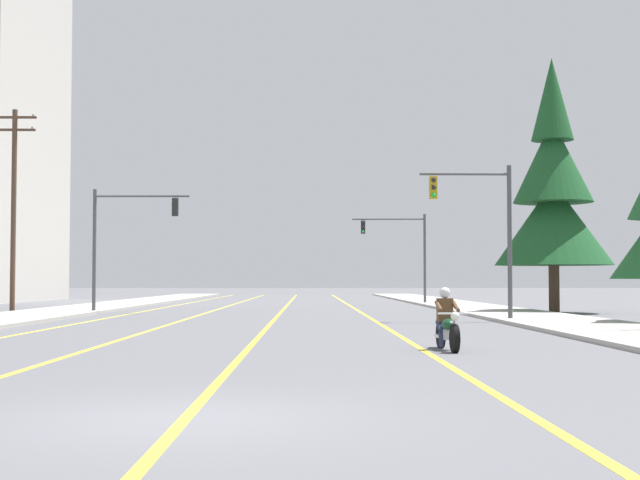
{
  "coord_description": "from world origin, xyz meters",
  "views": [
    {
      "loc": [
        1.47,
        -10.86,
        1.61
      ],
      "look_at": [
        1.87,
        23.32,
        3.12
      ],
      "focal_mm": 51.86,
      "sensor_mm": 36.0,
      "label": 1
    }
  ],
  "objects_px": {
    "motorcycle_with_rider": "(447,325)",
    "utility_pole_left_near": "(14,203)",
    "traffic_signal_near_right": "(484,220)",
    "traffic_signal_near_left": "(122,231)",
    "conifer_tree_right_verge_far": "(553,195)",
    "traffic_signal_mid_right": "(404,244)"
  },
  "relations": [
    {
      "from": "motorcycle_with_rider",
      "to": "traffic_signal_near_right",
      "type": "bearing_deg",
      "value": 75.9
    },
    {
      "from": "motorcycle_with_rider",
      "to": "traffic_signal_mid_right",
      "type": "bearing_deg",
      "value": 85.5
    },
    {
      "from": "traffic_signal_near_right",
      "to": "conifer_tree_right_verge_far",
      "type": "relative_size",
      "value": 0.48
    },
    {
      "from": "motorcycle_with_rider",
      "to": "traffic_signal_near_right",
      "type": "distance_m",
      "value": 15.73
    },
    {
      "from": "conifer_tree_right_verge_far",
      "to": "traffic_signal_mid_right",
      "type": "bearing_deg",
      "value": 108.77
    },
    {
      "from": "motorcycle_with_rider",
      "to": "traffic_signal_near_left",
      "type": "xyz_separation_m",
      "value": [
        -12.58,
        24.68,
        3.51
      ]
    },
    {
      "from": "traffic_signal_near_right",
      "to": "utility_pole_left_near",
      "type": "bearing_deg",
      "value": 153.4
    },
    {
      "from": "traffic_signal_mid_right",
      "to": "utility_pole_left_near",
      "type": "xyz_separation_m",
      "value": [
        -21.69,
        -15.64,
        1.5
      ]
    },
    {
      "from": "motorcycle_with_rider",
      "to": "conifer_tree_right_verge_far",
      "type": "xyz_separation_m",
      "value": [
        9.07,
        24.59,
        5.32
      ]
    },
    {
      "from": "traffic_signal_near_right",
      "to": "traffic_signal_near_left",
      "type": "bearing_deg",
      "value": 149.04
    },
    {
      "from": "traffic_signal_near_right",
      "to": "traffic_signal_mid_right",
      "type": "relative_size",
      "value": 1.0
    },
    {
      "from": "traffic_signal_near_left",
      "to": "motorcycle_with_rider",
      "type": "bearing_deg",
      "value": -63.0
    },
    {
      "from": "traffic_signal_near_left",
      "to": "conifer_tree_right_verge_far",
      "type": "height_order",
      "value": "conifer_tree_right_verge_far"
    },
    {
      "from": "utility_pole_left_near",
      "to": "motorcycle_with_rider",
      "type": "bearing_deg",
      "value": -54.68
    },
    {
      "from": "motorcycle_with_rider",
      "to": "traffic_signal_near_left",
      "type": "height_order",
      "value": "traffic_signal_near_left"
    },
    {
      "from": "traffic_signal_near_left",
      "to": "utility_pole_left_near",
      "type": "relative_size",
      "value": 0.59
    },
    {
      "from": "traffic_signal_near_left",
      "to": "conifer_tree_right_verge_far",
      "type": "distance_m",
      "value": 21.72
    },
    {
      "from": "motorcycle_with_rider",
      "to": "traffic_signal_mid_right",
      "type": "relative_size",
      "value": 0.35
    },
    {
      "from": "conifer_tree_right_verge_far",
      "to": "traffic_signal_near_left",
      "type": "bearing_deg",
      "value": 179.76
    },
    {
      "from": "traffic_signal_mid_right",
      "to": "utility_pole_left_near",
      "type": "height_order",
      "value": "utility_pole_left_near"
    },
    {
      "from": "conifer_tree_right_verge_far",
      "to": "traffic_signal_near_right",
      "type": "bearing_deg",
      "value": -118.77
    },
    {
      "from": "motorcycle_with_rider",
      "to": "utility_pole_left_near",
      "type": "bearing_deg",
      "value": 125.32
    }
  ]
}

